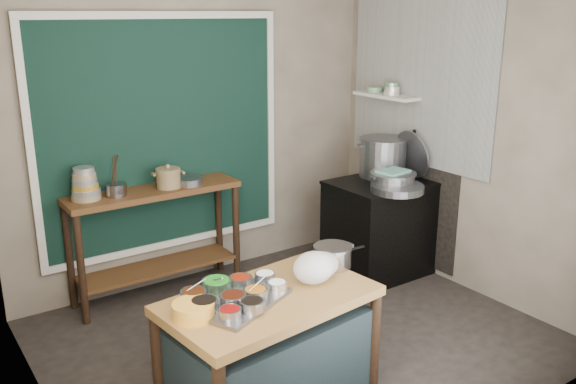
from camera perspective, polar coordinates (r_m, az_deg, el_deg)
floor at (r=4.73m, az=0.81°, el=-13.52°), size 3.50×3.00×0.02m
back_wall at (r=5.47m, az=-8.40°, el=6.29°), size 3.50×0.02×2.80m
left_wall at (r=3.52m, az=-23.14°, el=-0.63°), size 0.02×3.00×2.80m
right_wall at (r=5.40m, az=16.35°, el=5.66°), size 0.02×3.00×2.80m
curtain_panel at (r=5.30m, az=-11.57°, el=5.26°), size 2.10×0.02×1.90m
curtain_frame at (r=5.30m, az=-11.53°, el=5.24°), size 2.22×0.03×2.02m
tile_panel at (r=5.68m, az=12.21°, el=11.05°), size 0.02×1.70×1.70m
soot_patch at (r=5.96m, az=10.88°, el=0.09°), size 0.01×1.30×1.30m
wall_shelf at (r=5.84m, az=9.18°, el=8.88°), size 0.22×0.70×0.03m
prep_table at (r=3.82m, az=-1.69°, el=-14.72°), size 1.32×0.85×0.75m
back_counter at (r=5.30m, az=-12.19°, el=-4.65°), size 1.45×0.40×0.95m
stove_block at (r=5.72m, az=8.68°, el=-3.42°), size 0.90×0.68×0.85m
stove_top at (r=5.58m, az=8.88°, el=0.83°), size 0.92×0.69×0.03m
condiment_tray at (r=3.56m, az=-4.83°, el=-10.10°), size 0.69×0.60×0.03m
condiment_bowls at (r=3.55m, az=-5.33°, el=-9.47°), size 0.62×0.48×0.07m
yellow_basin at (r=3.41m, az=-8.84°, el=-10.90°), size 0.25×0.25×0.09m
saucepan at (r=4.01m, az=4.20°, el=-6.01°), size 0.27×0.27×0.14m
plastic_bag_a at (r=3.76m, az=2.43°, el=-7.09°), size 0.31×0.28×0.20m
plastic_bag_b at (r=3.85m, az=3.19°, el=-6.84°), size 0.24×0.21×0.17m
bowl_stack at (r=4.98m, az=-18.48°, el=0.58°), size 0.23×0.23×0.26m
utensil_cup at (r=5.02m, az=-15.79°, el=0.21°), size 0.19×0.19×0.10m
ceramic_crock at (r=5.15m, az=-11.12°, el=1.19°), size 0.27×0.27×0.14m
wide_bowl at (r=5.22m, az=-9.22°, el=1.01°), size 0.30×0.30×0.06m
stock_pot at (r=5.72m, az=8.84°, el=3.23°), size 0.58×0.58×0.36m
pot_lid at (r=5.71m, az=11.49°, el=3.48°), size 0.15×0.46×0.45m
steamer at (r=5.39m, az=9.78°, el=1.13°), size 0.48×0.48×0.13m
green_cloth at (r=5.37m, az=9.82°, el=1.92°), size 0.28×0.23×0.02m
shallow_pan at (r=5.28m, az=10.18°, el=0.35°), size 0.52×0.52×0.06m
shelf_bowl_stack at (r=5.79m, az=9.66°, el=9.47°), size 0.14×0.14×0.11m
shelf_bowl_green at (r=5.95m, az=8.11°, el=9.46°), size 0.16×0.16×0.05m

